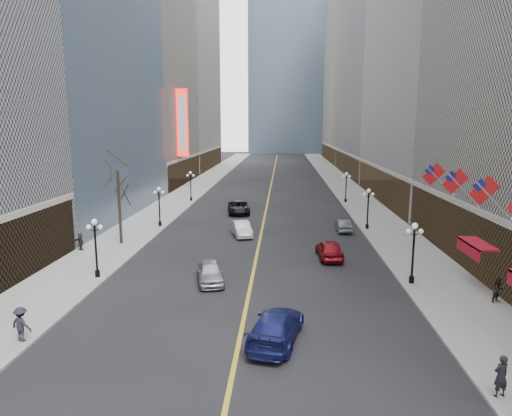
# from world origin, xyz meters

# --- Properties ---
(sidewalk_east) EXTENTS (6.00, 230.00, 0.15)m
(sidewalk_east) POSITION_xyz_m (14.00, 70.00, 0.07)
(sidewalk_east) COLOR gray
(sidewalk_east) RESTS_ON ground
(sidewalk_west) EXTENTS (6.00, 230.00, 0.15)m
(sidewalk_west) POSITION_xyz_m (-14.00, 70.00, 0.07)
(sidewalk_west) COLOR gray
(sidewalk_west) RESTS_ON ground
(lane_line) EXTENTS (0.25, 200.00, 0.02)m
(lane_line) POSITION_xyz_m (0.00, 80.00, 0.01)
(lane_line) COLOR gold
(lane_line) RESTS_ON ground
(bldg_east_c) EXTENTS (26.60, 40.60, 48.80)m
(bldg_east_c) POSITION_xyz_m (29.88, 106.00, 24.18)
(bldg_east_c) COLOR #939396
(bldg_east_c) RESTS_ON ground
(bldg_east_d) EXTENTS (26.60, 46.60, 62.80)m
(bldg_east_d) POSITION_xyz_m (29.90, 149.00, 31.17)
(bldg_east_d) COLOR #9E9783
(bldg_east_d) RESTS_ON ground
(bldg_west_c) EXTENTS (26.60, 30.60, 50.80)m
(bldg_west_c) POSITION_xyz_m (-29.88, 87.00, 25.19)
(bldg_west_c) COLOR #9E9783
(bldg_west_c) RESTS_ON ground
(bldg_west_d) EXTENTS (26.60, 38.60, 72.80)m
(bldg_west_d) POSITION_xyz_m (-29.92, 121.00, 36.17)
(bldg_west_d) COLOR beige
(bldg_west_d) RESTS_ON ground
(streetlamp_east_1) EXTENTS (1.26, 0.44, 4.52)m
(streetlamp_east_1) POSITION_xyz_m (11.80, 30.00, 2.90)
(streetlamp_east_1) COLOR black
(streetlamp_east_1) RESTS_ON sidewalk_east
(streetlamp_east_2) EXTENTS (1.26, 0.44, 4.52)m
(streetlamp_east_2) POSITION_xyz_m (11.80, 48.00, 2.90)
(streetlamp_east_2) COLOR black
(streetlamp_east_2) RESTS_ON sidewalk_east
(streetlamp_east_3) EXTENTS (1.26, 0.44, 4.52)m
(streetlamp_east_3) POSITION_xyz_m (11.80, 66.00, 2.90)
(streetlamp_east_3) COLOR black
(streetlamp_east_3) RESTS_ON sidewalk_east
(streetlamp_west_1) EXTENTS (1.26, 0.44, 4.52)m
(streetlamp_west_1) POSITION_xyz_m (-11.80, 30.00, 2.90)
(streetlamp_west_1) COLOR black
(streetlamp_west_1) RESTS_ON sidewalk_west
(streetlamp_west_2) EXTENTS (1.26, 0.44, 4.52)m
(streetlamp_west_2) POSITION_xyz_m (-11.80, 48.00, 2.90)
(streetlamp_west_2) COLOR black
(streetlamp_west_2) RESTS_ON sidewalk_west
(streetlamp_west_3) EXTENTS (1.26, 0.44, 4.52)m
(streetlamp_west_3) POSITION_xyz_m (-11.80, 66.00, 2.90)
(streetlamp_west_3) COLOR black
(streetlamp_west_3) RESTS_ON sidewalk_west
(flag_3) EXTENTS (2.87, 0.12, 2.87)m
(flag_3) POSITION_xyz_m (15.31, 27.00, 7.29)
(flag_3) COLOR #B2B2B7
(flag_3) RESTS_ON ground
(flag_4) EXTENTS (2.87, 0.12, 2.87)m
(flag_4) POSITION_xyz_m (15.31, 32.00, 7.29)
(flag_4) COLOR #B2B2B7
(flag_4) RESTS_ON ground
(flag_5) EXTENTS (2.87, 0.12, 2.87)m
(flag_5) POSITION_xyz_m (15.31, 37.00, 7.29)
(flag_5) COLOR #B2B2B7
(flag_5) RESTS_ON ground
(awning_c) EXTENTS (1.40, 4.00, 0.93)m
(awning_c) POSITION_xyz_m (16.11, 30.00, 3.08)
(awning_c) COLOR maroon
(awning_c) RESTS_ON ground
(theatre_marquee) EXTENTS (2.00, 0.55, 12.00)m
(theatre_marquee) POSITION_xyz_m (-15.88, 80.00, 12.00)
(theatre_marquee) COLOR red
(theatre_marquee) RESTS_ON ground
(tree_west_far) EXTENTS (3.60, 3.60, 7.92)m
(tree_west_far) POSITION_xyz_m (-13.50, 40.00, 6.24)
(tree_west_far) COLOR #2D231C
(tree_west_far) RESTS_ON sidewalk_west
(car_nb_near) EXTENTS (2.88, 4.94, 1.58)m
(car_nb_near) POSITION_xyz_m (-3.06, 29.69, 0.79)
(car_nb_near) COLOR #A0A2A8
(car_nb_near) RESTS_ON ground
(car_nb_mid) EXTENTS (2.76, 4.95, 1.54)m
(car_nb_mid) POSITION_xyz_m (-2.00, 44.32, 0.77)
(car_nb_mid) COLOR silver
(car_nb_mid) RESTS_ON ground
(car_nb_far) EXTENTS (3.58, 6.24, 1.64)m
(car_nb_far) POSITION_xyz_m (-3.53, 56.72, 0.82)
(car_nb_far) COLOR black
(car_nb_far) RESTS_ON ground
(car_sb_near) EXTENTS (3.47, 6.15, 1.68)m
(car_sb_near) POSITION_xyz_m (2.00, 20.51, 0.84)
(car_sb_near) COLOR navy
(car_sb_near) RESTS_ON ground
(car_sb_mid) EXTENTS (2.31, 5.09, 1.69)m
(car_sb_mid) POSITION_xyz_m (6.44, 36.47, 0.85)
(car_sb_mid) COLOR maroon
(car_sb_mid) RESTS_ON ground
(car_sb_far) EXTENTS (1.45, 4.08, 1.34)m
(car_sb_far) POSITION_xyz_m (9.00, 47.07, 0.67)
(car_sb_far) COLOR #52575A
(car_sb_far) RESTS_ON ground
(ped_ne_corner) EXTENTS (0.81, 0.69, 1.88)m
(ped_ne_corner) POSITION_xyz_m (11.60, 15.71, 1.09)
(ped_ne_corner) COLOR black
(ped_ne_corner) RESTS_ON sidewalk_east
(ped_east_walk) EXTENTS (0.92, 0.77, 1.67)m
(ped_east_walk) POSITION_xyz_m (16.40, 26.52, 0.98)
(ped_east_walk) COLOR black
(ped_east_walk) RESTS_ON sidewalk_east
(ped_west_walk) EXTENTS (1.32, 0.84, 1.91)m
(ped_west_walk) POSITION_xyz_m (-11.60, 19.45, 1.10)
(ped_west_walk) COLOR black
(ped_west_walk) RESTS_ON sidewalk_west
(ped_west_far) EXTENTS (1.44, 1.26, 1.61)m
(ped_west_far) POSITION_xyz_m (-16.40, 37.34, 0.95)
(ped_west_far) COLOR #32231C
(ped_west_far) RESTS_ON sidewalk_west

